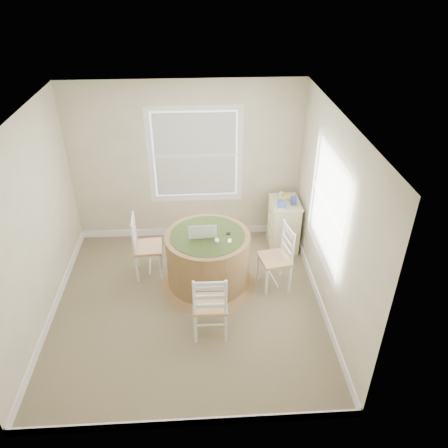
{
  "coord_description": "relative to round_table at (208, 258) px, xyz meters",
  "views": [
    {
      "loc": [
        0.21,
        -4.49,
        4.1
      ],
      "look_at": [
        0.51,
        0.45,
        1.01
      ],
      "focal_mm": 35.0,
      "sensor_mm": 36.0,
      "label": 1
    }
  ],
  "objects": [
    {
      "name": "mouse",
      "position": [
        0.12,
        -0.14,
        0.39
      ],
      "size": [
        0.08,
        0.11,
        0.04
      ],
      "primitive_type": "ellipsoid",
      "rotation": [
        0.0,
        0.0,
        -0.13
      ],
      "color": "white",
      "rests_on": "round_table"
    },
    {
      "name": "round_table",
      "position": [
        0.0,
        0.0,
        0.0
      ],
      "size": [
        1.35,
        1.35,
        0.84
      ],
      "rotation": [
        0.0,
        0.0,
        -0.13
      ],
      "color": "brown",
      "rests_on": "ground"
    },
    {
      "name": "corner_chest",
      "position": [
        1.23,
        0.91,
        -0.05
      ],
      "size": [
        0.46,
        0.61,
        0.81
      ],
      "rotation": [
        0.0,
        0.0,
        0.0
      ],
      "color": "beige",
      "rests_on": "ground"
    },
    {
      "name": "phone",
      "position": [
        0.29,
        -0.15,
        0.38
      ],
      "size": [
        0.06,
        0.1,
        0.02
      ],
      "primitive_type": "cube",
      "rotation": [
        0.0,
        0.0,
        -0.13
      ],
      "color": "#B7BABF",
      "rests_on": "round_table"
    },
    {
      "name": "chair_left",
      "position": [
        -0.86,
        0.3,
        0.02
      ],
      "size": [
        0.42,
        0.44,
        0.95
      ],
      "primitive_type": null,
      "rotation": [
        0.0,
        0.0,
        1.63
      ],
      "color": "white",
      "rests_on": "ground"
    },
    {
      "name": "chair_near",
      "position": [
        -0.0,
        -0.96,
        0.02
      ],
      "size": [
        0.43,
        0.41,
        0.95
      ],
      "primitive_type": null,
      "rotation": [
        0.0,
        0.0,
        3.13
      ],
      "color": "white",
      "rests_on": "ground"
    },
    {
      "name": "box_yellow",
      "position": [
        1.28,
        0.97,
        0.39
      ],
      "size": [
        0.15,
        0.1,
        0.06
      ],
      "primitive_type": "cube",
      "rotation": [
        0.0,
        0.0,
        0.0
      ],
      "color": "#E4CE50",
      "rests_on": "corner_chest"
    },
    {
      "name": "box_blue",
      "position": [
        1.35,
        0.83,
        0.42
      ],
      "size": [
        0.08,
        0.08,
        0.12
      ],
      "primitive_type": "cube",
      "rotation": [
        0.0,
        0.0,
        0.0
      ],
      "color": "#3842A8",
      "rests_on": "corner_chest"
    },
    {
      "name": "laptop",
      "position": [
        -0.07,
        0.01,
        0.42
      ],
      "size": [
        0.38,
        0.34,
        0.25
      ],
      "rotation": [
        0.0,
        0.0,
        3.19
      ],
      "color": "white",
      "rests_on": "round_table"
    },
    {
      "name": "chair_right",
      "position": [
        0.93,
        -0.09,
        0.02
      ],
      "size": [
        0.47,
        0.49,
        0.95
      ],
      "primitive_type": null,
      "rotation": [
        0.0,
        0.0,
        -1.38
      ],
      "color": "white",
      "rests_on": "ground"
    },
    {
      "name": "room",
      "position": [
        -0.12,
        -0.29,
        0.84
      ],
      "size": [
        3.64,
        3.64,
        2.64
      ],
      "color": "#7C6E4F",
      "rests_on": "ground"
    },
    {
      "name": "keys",
      "position": [
        0.29,
        0.01,
        0.39
      ],
      "size": [
        0.07,
        0.06,
        0.02
      ],
      "primitive_type": "cube",
      "rotation": [
        0.0,
        0.0,
        -0.13
      ],
      "color": "black",
      "rests_on": "round_table"
    },
    {
      "name": "cup_cream",
      "position": [
        1.19,
        1.07,
        0.4
      ],
      "size": [
        0.07,
        0.07,
        0.09
      ],
      "primitive_type": "cylinder",
      "color": "beige",
      "rests_on": "corner_chest"
    },
    {
      "name": "tissue_box",
      "position": [
        1.14,
        0.76,
        0.41
      ],
      "size": [
        0.12,
        0.12,
        0.1
      ],
      "primitive_type": "cube",
      "rotation": [
        0.0,
        0.0,
        0.0
      ],
      "color": "#5066B8",
      "rests_on": "corner_chest"
    }
  ]
}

